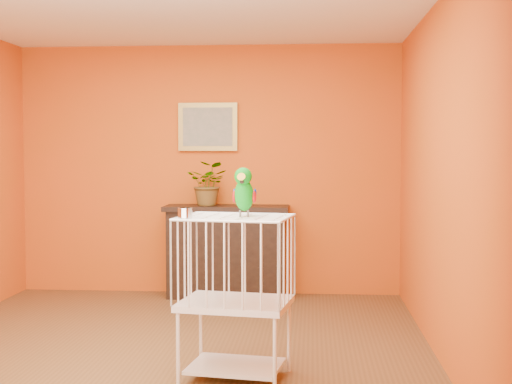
{
  "coord_description": "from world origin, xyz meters",
  "views": [
    {
      "loc": [
        1.09,
        -5.17,
        1.5
      ],
      "look_at": [
        0.73,
        -0.6,
        1.23
      ],
      "focal_mm": 50.0,
      "sensor_mm": 36.0,
      "label": 1
    }
  ],
  "objects": [
    {
      "name": "framed_picture",
      "position": [
        0.0,
        2.22,
        1.75
      ],
      "size": [
        0.62,
        0.04,
        0.5
      ],
      "color": "#A18539",
      "rests_on": "room_shell"
    },
    {
      "name": "room_shell",
      "position": [
        0.0,
        0.0,
        1.58
      ],
      "size": [
        4.5,
        4.5,
        4.5
      ],
      "color": "#D04E13",
      "rests_on": "ground"
    },
    {
      "name": "feed_cup",
      "position": [
        0.29,
        -0.76,
        1.11
      ],
      "size": [
        0.09,
        0.09,
        0.06
      ],
      "primitive_type": "cylinder",
      "color": "silver",
      "rests_on": "birdcage"
    },
    {
      "name": "parrot",
      "position": [
        0.65,
        -0.62,
        1.24
      ],
      "size": [
        0.16,
        0.29,
        0.32
      ],
      "rotation": [
        0.0,
        0.0,
        -0.06
      ],
      "color": "#59544C",
      "rests_on": "birdcage"
    },
    {
      "name": "potted_plant",
      "position": [
        0.04,
        2.03,
        1.12
      ],
      "size": [
        0.47,
        0.51,
        0.35
      ],
      "primitive_type": "imported",
      "rotation": [
        0.0,
        0.0,
        -0.14
      ],
      "color": "#26722D",
      "rests_on": "console_cabinet"
    },
    {
      "name": "console_cabinet",
      "position": [
        0.22,
        2.03,
        0.47
      ],
      "size": [
        1.27,
        0.45,
        0.94
      ],
      "color": "black",
      "rests_on": "ground"
    },
    {
      "name": "ground",
      "position": [
        0.0,
        0.0,
        0.0
      ],
      "size": [
        4.5,
        4.5,
        0.0
      ],
      "primitive_type": "plane",
      "color": "brown",
      "rests_on": "ground"
    },
    {
      "name": "birdcage",
      "position": [
        0.59,
        -0.59,
        0.56
      ],
      "size": [
        0.77,
        0.63,
        1.07
      ],
      "rotation": [
        0.0,
        0.0,
        -0.15
      ],
      "color": "white",
      "rests_on": "ground"
    }
  ]
}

